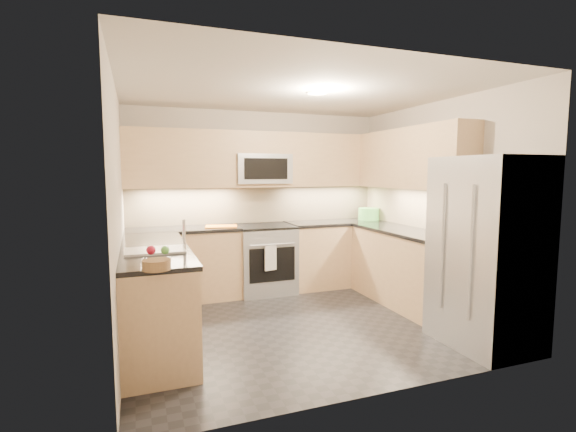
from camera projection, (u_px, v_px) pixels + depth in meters
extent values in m
cube|color=#222227|center=(299.00, 322.00, 4.61)|extent=(3.60, 3.20, 0.00)
cube|color=beige|center=(300.00, 91.00, 4.34)|extent=(3.60, 3.20, 0.02)
cube|color=#BBB1A3|center=(258.00, 201.00, 5.97)|extent=(3.60, 0.02, 2.50)
cube|color=#BBB1A3|center=(381.00, 229.00, 2.98)|extent=(3.60, 0.02, 2.50)
cube|color=#BBB1A3|center=(119.00, 216.00, 3.86)|extent=(0.02, 3.20, 2.50)
cube|color=#BBB1A3|center=(436.00, 205.00, 5.09)|extent=(0.02, 3.20, 2.50)
cube|color=#D5AF80|center=(184.00, 265.00, 5.40)|extent=(1.42, 0.60, 0.90)
cube|color=#D5AF80|center=(335.00, 254.00, 6.15)|extent=(1.42, 0.60, 0.90)
cube|color=#D5AF80|center=(406.00, 269.00, 5.21)|extent=(0.60, 1.70, 0.90)
cube|color=#D5AF80|center=(156.00, 297.00, 4.05)|extent=(0.60, 2.00, 0.90)
cube|color=black|center=(183.00, 230.00, 5.35)|extent=(1.42, 0.63, 0.04)
cube|color=black|center=(336.00, 223.00, 6.10)|extent=(1.42, 0.63, 0.04)
cube|color=black|center=(407.00, 232.00, 5.16)|extent=(0.63, 1.70, 0.04)
cube|color=black|center=(154.00, 249.00, 4.00)|extent=(0.63, 2.00, 0.04)
cube|color=#D5AF80|center=(261.00, 160.00, 5.75)|extent=(3.60, 0.35, 0.75)
cube|color=#D5AF80|center=(412.00, 159.00, 5.23)|extent=(0.35, 1.95, 0.75)
cube|color=#C1AE8B|center=(258.00, 204.00, 5.97)|extent=(3.60, 0.01, 0.51)
cube|color=#C1AE8B|center=(413.00, 207.00, 5.51)|extent=(0.01, 2.30, 0.51)
cube|color=#A8ACB1|center=(265.00, 259.00, 5.75)|extent=(0.76, 0.65, 0.91)
cube|color=black|center=(265.00, 226.00, 5.70)|extent=(0.76, 0.65, 0.03)
cube|color=black|center=(272.00, 265.00, 5.44)|extent=(0.62, 0.02, 0.45)
cylinder|color=#B2B5BA|center=(273.00, 245.00, 5.39)|extent=(0.60, 0.02, 0.02)
cube|color=#A6A9AE|center=(262.00, 169.00, 5.74)|extent=(0.76, 0.40, 0.40)
cube|color=black|center=(266.00, 169.00, 5.54)|extent=(0.60, 0.01, 0.28)
cube|color=#A7A9AF|center=(487.00, 252.00, 3.93)|extent=(0.70, 0.90, 1.80)
cylinder|color=#B2B5BA|center=(470.00, 253.00, 3.63)|extent=(0.02, 0.02, 1.20)
cylinder|color=#B2B5BA|center=(442.00, 246.00, 3.97)|extent=(0.02, 0.02, 1.20)
cube|color=white|center=(155.00, 258.00, 3.77)|extent=(0.52, 0.38, 0.16)
cylinder|color=silver|center=(184.00, 235.00, 3.84)|extent=(0.03, 0.03, 0.28)
cylinder|color=#59C153|center=(369.00, 214.00, 6.27)|extent=(0.34, 0.34, 0.18)
cube|color=orange|center=(221.00, 226.00, 5.47)|extent=(0.46, 0.36, 0.01)
cylinder|color=olive|center=(157.00, 265.00, 3.06)|extent=(0.26, 0.26, 0.08)
sphere|color=#B51431|center=(151.00, 250.00, 3.21)|extent=(0.07, 0.07, 0.07)
sphere|color=#55AF4B|center=(165.00, 250.00, 3.21)|extent=(0.07, 0.07, 0.07)
cube|color=white|center=(271.00, 258.00, 5.38)|extent=(0.17, 0.06, 0.32)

